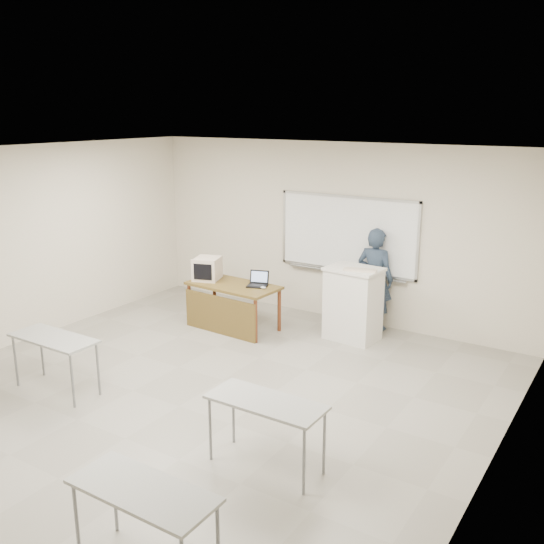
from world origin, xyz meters
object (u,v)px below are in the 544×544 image
Objects in this scene: podium at (353,304)px; presenter at (375,279)px; mouse at (263,288)px; laptop at (259,282)px; instructor_desk at (229,297)px; whiteboard at (347,235)px; crt_monitor at (207,269)px; keyboard at (360,270)px.

presenter is at bearing 87.15° from podium.
laptop is at bearing 127.08° from mouse.
mouse reaches higher than instructor_desk.
whiteboard is 0.87m from presenter.
podium is at bearing 24.13° from instructor_desk.
whiteboard is 1.28m from podium.
presenter reaches higher than crt_monitor.
keyboard is (2.01, 0.59, 0.62)m from instructor_desk.
crt_monitor is at bearing 163.89° from mouse.
laptop is (-0.96, -1.21, -0.67)m from whiteboard.
whiteboard is at bearing -12.79° from presenter.
mouse is (0.15, -0.10, -0.04)m from laptop.
podium is (1.86, 0.71, 0.03)m from instructor_desk.
presenter is at bearing 22.26° from mouse.
laptop is at bearing -158.67° from podium.
whiteboard is 1.14m from keyboard.
crt_monitor is 0.27× the size of presenter.
mouse is 0.20× the size of keyboard.
keyboard reaches higher than podium.
crt_monitor is 2.61m from keyboard.
crt_monitor is at bearing 26.41° from presenter.
presenter is (1.94, 1.35, 0.29)m from instructor_desk.
presenter reaches higher than keyboard.
crt_monitor is at bearing -161.92° from podium.
keyboard is at bearing -53.79° from whiteboard.
crt_monitor is at bearing 173.59° from keyboard.
laptop is at bearing 174.65° from keyboard.
keyboard is (2.56, 0.47, 0.24)m from crt_monitor.
presenter is at bearing -13.09° from whiteboard.
instructor_desk is 0.61m from mouse.
podium is at bearing 4.65° from mouse.
whiteboard is 4.99× the size of keyboard.
podium is 1.43m from mouse.
whiteboard is 1.65× the size of instructor_desk.
podium is 0.69m from presenter.
crt_monitor is at bearing -144.65° from whiteboard.
mouse is at bearing 40.66° from presenter.
crt_monitor reaches higher than instructor_desk.
podium is 3.68× the size of laptop.
presenter reaches higher than instructor_desk.
presenter is (2.49, 1.22, -0.09)m from crt_monitor.
mouse is at bearing -53.19° from laptop.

